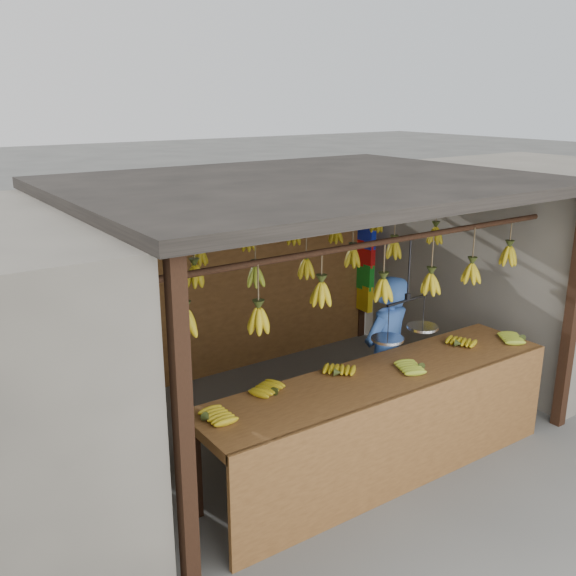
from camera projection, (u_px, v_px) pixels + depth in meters
ground at (305, 419)px, 6.44m from camera, size 80.00×80.00×0.00m
stall at (286, 220)px, 6.13m from camera, size 4.30×3.30×2.40m
neighbor_right at (537, 258)px, 8.07m from camera, size 3.00×3.00×2.30m
counter at (391, 402)px, 5.26m from camera, size 3.45×0.76×0.96m
hanging_bananas at (306, 263)px, 5.98m from camera, size 3.62×2.22×0.39m
balance_scale at (406, 328)px, 5.49m from camera, size 0.72×0.30×0.85m
vendor at (386, 356)px, 6.01m from camera, size 0.62×0.46×1.55m
bag_bundles at (365, 266)px, 8.27m from camera, size 0.08×0.26×1.17m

